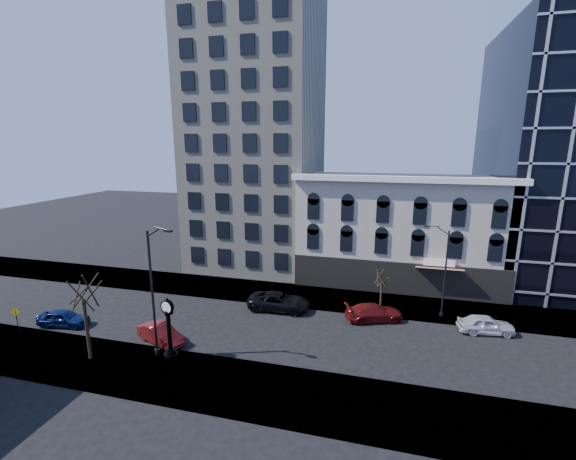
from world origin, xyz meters
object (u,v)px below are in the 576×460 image
(street_clock, at_px, (169,330))
(car_near_a, at_px, (64,318))
(street_lamp_near, at_px, (157,258))
(car_near_b, at_px, (161,334))
(warning_sign, at_px, (16,316))

(street_clock, relative_size, car_near_a, 1.09)
(street_lamp_near, xyz_separation_m, car_near_a, (-11.48, 2.39, -7.07))
(street_clock, height_order, car_near_b, street_clock)
(street_lamp_near, xyz_separation_m, warning_sign, (-13.66, -0.06, -6.03))
(warning_sign, bearing_deg, street_clock, -6.83)
(street_clock, distance_m, car_near_b, 3.12)
(warning_sign, bearing_deg, car_near_a, 40.62)
(street_lamp_near, xyz_separation_m, car_near_b, (-1.58, 1.99, -7.07))
(street_lamp_near, relative_size, car_near_b, 2.29)
(car_near_b, bearing_deg, car_near_a, 109.76)
(car_near_b, bearing_deg, warning_sign, 121.69)
(street_lamp_near, bearing_deg, car_near_b, 138.95)
(street_lamp_near, height_order, car_near_b, street_lamp_near)
(car_near_a, bearing_deg, warning_sign, 128.71)
(street_clock, relative_size, warning_sign, 1.96)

